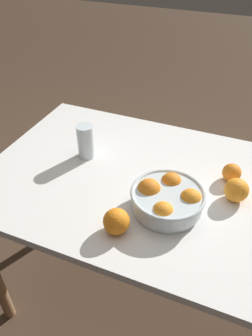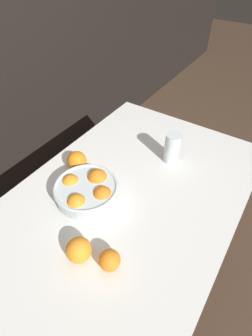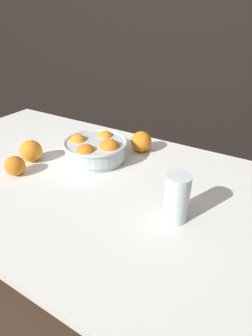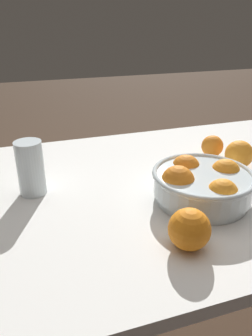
{
  "view_description": "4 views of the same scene",
  "coord_description": "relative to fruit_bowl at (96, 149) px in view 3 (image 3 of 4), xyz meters",
  "views": [
    {
      "loc": [
        -0.17,
        0.88,
        1.54
      ],
      "look_at": [
        0.17,
        0.06,
        0.84
      ],
      "focal_mm": 35.0,
      "sensor_mm": 36.0,
      "label": 1
    },
    {
      "loc": [
        -0.47,
        -0.37,
        1.55
      ],
      "look_at": [
        0.17,
        0.05,
        0.82
      ],
      "focal_mm": 28.0,
      "sensor_mm": 36.0,
      "label": 2
    },
    {
      "loc": [
        0.55,
        -0.59,
        1.24
      ],
      "look_at": [
        0.2,
        0.01,
        0.83
      ],
      "focal_mm": 28.0,
      "sensor_mm": 36.0,
      "label": 3
    },
    {
      "loc": [
        0.39,
        0.72,
        1.17
      ],
      "look_at": [
        0.17,
        0.03,
        0.83
      ],
      "focal_mm": 35.0,
      "sensor_mm": 36.0,
      "label": 4
    }
  ],
  "objects": [
    {
      "name": "juice_glass",
      "position": [
        0.39,
        -0.16,
        0.02
      ],
      "size": [
        0.07,
        0.07,
        0.14
      ],
      "color": "#F4A314",
      "rests_on": "dining_table"
    },
    {
      "name": "orange_loose_aside",
      "position": [
        -0.2,
        -0.13,
        -0.0
      ],
      "size": [
        0.08,
        0.08,
        0.08
      ],
      "primitive_type": "sphere",
      "color": "orange",
      "rests_on": "dining_table"
    },
    {
      "name": "orange_loose_front",
      "position": [
        -0.17,
        -0.23,
        -0.01
      ],
      "size": [
        0.07,
        0.07,
        0.07
      ],
      "primitive_type": "sphere",
      "color": "orange",
      "rests_on": "dining_table"
    },
    {
      "name": "fruit_bowl",
      "position": [
        0.0,
        0.0,
        0.0
      ],
      "size": [
        0.24,
        0.24,
        0.1
      ],
      "color": "silver",
      "rests_on": "dining_table"
    },
    {
      "name": "back_wall",
      "position": [
        0.0,
        0.89,
        0.5
      ],
      "size": [
        8.0,
        0.05,
        2.6
      ],
      "primitive_type": "cube",
      "color": "black",
      "rests_on": "ground_plane"
    },
    {
      "name": "orange_loose_near_bowl",
      "position": [
        0.12,
        0.15,
        -0.0
      ],
      "size": [
        0.08,
        0.08,
        0.08
      ],
      "primitive_type": "sphere",
      "color": "orange",
      "rests_on": "dining_table"
    },
    {
      "name": "dining_table",
      "position": [
        0.0,
        -0.12,
        -0.13
      ],
      "size": [
        1.44,
        0.81,
        0.76
      ],
      "color": "white",
      "rests_on": "ground_plane"
    },
    {
      "name": "ground_plane",
      "position": [
        0.0,
        -0.12,
        -0.8
      ],
      "size": [
        12.0,
        12.0,
        0.0
      ],
      "primitive_type": "plane",
      "color": "#4C3828"
    }
  ]
}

